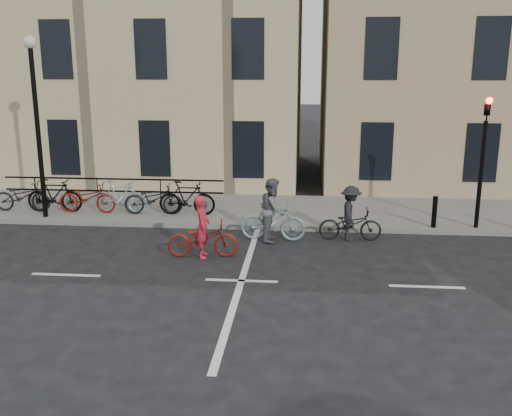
# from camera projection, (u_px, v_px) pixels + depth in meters

# --- Properties ---
(ground) EXTENTS (120.00, 120.00, 0.00)m
(ground) POSITION_uv_depth(u_px,v_px,m) (241.00, 281.00, 12.54)
(ground) COLOR black
(ground) RESTS_ON ground
(sidewalk) EXTENTS (46.00, 4.00, 0.15)m
(sidewalk) POSITION_uv_depth(u_px,v_px,m) (141.00, 208.00, 18.67)
(sidewalk) COLOR slate
(sidewalk) RESTS_ON ground
(building_east) EXTENTS (14.00, 10.00, 12.00)m
(building_east) POSITION_uv_depth(u_px,v_px,m) (500.00, 26.00, 22.83)
(building_east) COLOR tan
(building_east) RESTS_ON sidewalk
(building_west) EXTENTS (20.00, 10.00, 10.00)m
(building_west) POSITION_uv_depth(u_px,v_px,m) (69.00, 53.00, 24.64)
(building_west) COLOR tan
(building_west) RESTS_ON sidewalk
(traffic_light) EXTENTS (0.18, 0.30, 3.90)m
(traffic_light) POSITION_uv_depth(u_px,v_px,m) (484.00, 147.00, 15.60)
(traffic_light) COLOR black
(traffic_light) RESTS_ON sidewalk
(lamp_post) EXTENTS (0.36, 0.36, 5.28)m
(lamp_post) POSITION_uv_depth(u_px,v_px,m) (36.00, 105.00, 16.52)
(lamp_post) COLOR black
(lamp_post) RESTS_ON sidewalk
(bollard_east) EXTENTS (0.14, 0.14, 0.90)m
(bollard_east) POSITION_uv_depth(u_px,v_px,m) (434.00, 212.00, 16.07)
(bollard_east) COLOR black
(bollard_east) RESTS_ON sidewalk
(parked_bikes) EXTENTS (7.25, 1.23, 1.05)m
(parked_bikes) POSITION_uv_depth(u_px,v_px,m) (103.00, 197.00, 17.69)
(parked_bikes) COLOR black
(parked_bikes) RESTS_ON sidewalk
(cyclist_pink) EXTENTS (1.80, 0.79, 1.55)m
(cyclist_pink) POSITION_uv_depth(u_px,v_px,m) (203.00, 236.00, 14.02)
(cyclist_pink) COLOR maroon
(cyclist_pink) RESTS_ON ground
(cyclist_grey) EXTENTS (1.80, 0.88, 1.71)m
(cyclist_grey) POSITION_uv_depth(u_px,v_px,m) (273.00, 216.00, 15.30)
(cyclist_grey) COLOR #81A0A9
(cyclist_grey) RESTS_ON ground
(cyclist_dark) EXTENTS (1.68, 0.97, 1.50)m
(cyclist_dark) POSITION_uv_depth(u_px,v_px,m) (350.00, 219.00, 15.37)
(cyclist_dark) COLOR black
(cyclist_dark) RESTS_ON ground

